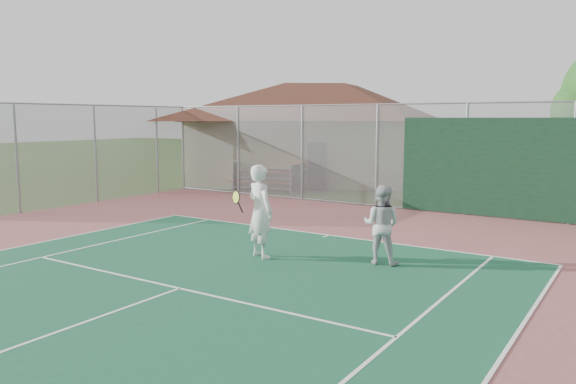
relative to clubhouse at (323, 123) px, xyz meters
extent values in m
cylinder|color=gray|center=(-3.22, -6.44, -1.06)|extent=(0.08, 0.08, 3.50)
cylinder|color=gray|center=(-0.22, -6.44, -1.06)|extent=(0.08, 0.08, 3.50)
cylinder|color=gray|center=(2.78, -6.44, -1.06)|extent=(0.08, 0.08, 3.50)
cylinder|color=gray|center=(5.78, -6.44, -1.06)|extent=(0.08, 0.08, 3.50)
cylinder|color=gray|center=(8.78, -6.44, -1.06)|extent=(0.08, 0.08, 3.50)
cylinder|color=gray|center=(11.78, -6.44, -1.06)|extent=(0.08, 0.08, 3.50)
cylinder|color=gray|center=(6.78, -6.44, 0.69)|extent=(20.00, 0.05, 0.05)
cylinder|color=gray|center=(6.78, -6.44, -2.76)|extent=(20.00, 0.05, 0.05)
cube|color=#999EA0|center=(6.78, -6.44, -1.06)|extent=(20.00, 0.02, 3.50)
cube|color=black|center=(11.78, -6.49, -1.26)|extent=(10.00, 0.04, 3.00)
cylinder|color=gray|center=(-3.22, -7.94, -1.06)|extent=(0.08, 0.08, 3.50)
cylinder|color=gray|center=(-3.22, -10.94, -1.06)|extent=(0.08, 0.08, 3.50)
cylinder|color=gray|center=(-3.22, -13.94, -1.06)|extent=(0.08, 0.08, 3.50)
cube|color=#999EA0|center=(-3.22, -10.94, -1.06)|extent=(0.02, 9.00, 3.50)
cube|color=tan|center=(0.00, 0.00, -1.35)|extent=(13.77, 11.76, 2.91)
cube|color=brown|center=(0.00, 0.00, 0.15)|extent=(14.41, 12.40, 0.17)
pyramid|color=brown|center=(0.00, 0.00, 1.85)|extent=(15.15, 12.94, 1.75)
cube|color=black|center=(1.94, -3.91, -1.79)|extent=(0.87, 0.06, 2.04)
cube|color=#9A3F23|center=(-0.03, -5.14, -2.44)|extent=(3.15, 0.99, 0.05)
cube|color=#B2B5BA|center=(-0.03, -5.40, -2.65)|extent=(3.14, 0.96, 0.04)
cube|color=#9A3F23|center=(-0.03, -4.56, -2.07)|extent=(3.15, 0.99, 0.05)
cube|color=#B2B5BA|center=(-0.03, -4.83, -2.28)|extent=(3.14, 0.96, 0.04)
cube|color=#9A3F23|center=(-0.03, -3.98, -1.70)|extent=(3.15, 0.99, 0.05)
cube|color=#B2B5BA|center=(-0.03, -4.25, -1.91)|extent=(3.14, 0.96, 0.04)
cube|color=#B2B5BA|center=(-1.50, -4.56, -2.23)|extent=(0.48, 1.86, 1.16)
cube|color=#B2B5BA|center=(1.45, -4.56, -2.23)|extent=(0.48, 1.86, 1.16)
imported|color=silver|center=(6.65, -14.39, -1.79)|extent=(0.86, 0.72, 2.03)
imported|color=#ADB0B3|center=(9.07, -13.45, -1.98)|extent=(0.88, 0.74, 1.65)
camera|label=1|loc=(13.71, -24.09, 0.23)|focal=35.00mm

